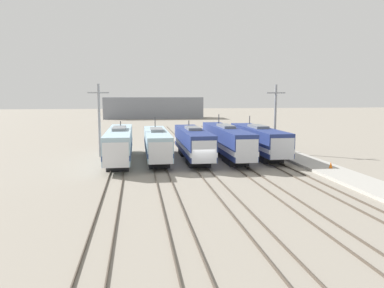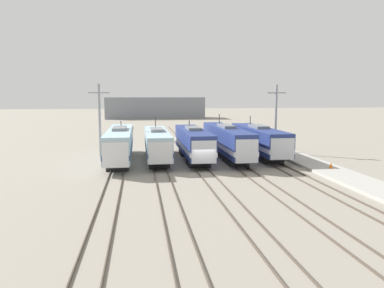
{
  "view_description": "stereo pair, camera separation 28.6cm",
  "coord_description": "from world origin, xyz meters",
  "px_view_note": "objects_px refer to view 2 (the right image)",
  "views": [
    {
      "loc": [
        -7.11,
        -39.42,
        8.26
      ],
      "look_at": [
        -0.8,
        3.41,
        2.64
      ],
      "focal_mm": 35.0,
      "sensor_mm": 36.0,
      "label": 1
    },
    {
      "loc": [
        -6.83,
        -39.46,
        8.26
      ],
      "look_at": [
        -0.8,
        3.41,
        2.64
      ],
      "focal_mm": 35.0,
      "sensor_mm": 36.0,
      "label": 2
    }
  ],
  "objects_px": {
    "catenary_tower_right": "(276,118)",
    "traffic_cone": "(331,165)",
    "locomotive_center_left": "(157,144)",
    "locomotive_center_right": "(227,141)",
    "locomotive_far_right": "(259,141)",
    "catenary_tower_left": "(100,119)",
    "locomotive_center": "(194,143)",
    "locomotive_far_left": "(120,144)"
  },
  "relations": [
    {
      "from": "locomotive_far_right",
      "to": "locomotive_far_left",
      "type": "bearing_deg",
      "value": -174.05
    },
    {
      "from": "locomotive_center_left",
      "to": "locomotive_center_right",
      "type": "bearing_deg",
      "value": 6.66
    },
    {
      "from": "catenary_tower_right",
      "to": "traffic_cone",
      "type": "distance_m",
      "value": 14.27
    },
    {
      "from": "catenary_tower_left",
      "to": "locomotive_center_right",
      "type": "bearing_deg",
      "value": -10.31
    },
    {
      "from": "catenary_tower_right",
      "to": "traffic_cone",
      "type": "height_order",
      "value": "catenary_tower_right"
    },
    {
      "from": "locomotive_far_left",
      "to": "locomotive_far_right",
      "type": "height_order",
      "value": "locomotive_far_right"
    },
    {
      "from": "locomotive_center_right",
      "to": "traffic_cone",
      "type": "xyz_separation_m",
      "value": [
        9.29,
        -10.42,
        -1.59
      ]
    },
    {
      "from": "locomotive_center_left",
      "to": "locomotive_center",
      "type": "bearing_deg",
      "value": -1.71
    },
    {
      "from": "locomotive_far_left",
      "to": "traffic_cone",
      "type": "xyz_separation_m",
      "value": [
        23.27,
        -8.91,
        -1.58
      ]
    },
    {
      "from": "locomotive_center_left",
      "to": "traffic_cone",
      "type": "height_order",
      "value": "locomotive_center_left"
    },
    {
      "from": "locomotive_center",
      "to": "locomotive_center_right",
      "type": "bearing_deg",
      "value": 14.76
    },
    {
      "from": "locomotive_far_right",
      "to": "catenary_tower_left",
      "type": "bearing_deg",
      "value": 173.02
    },
    {
      "from": "catenary_tower_right",
      "to": "locomotive_center",
      "type": "bearing_deg",
      "value": -161.16
    },
    {
      "from": "catenary_tower_left",
      "to": "locomotive_far_left",
      "type": "bearing_deg",
      "value": -58.49
    },
    {
      "from": "locomotive_far_right",
      "to": "catenary_tower_left",
      "type": "distance_m",
      "value": 21.8
    },
    {
      "from": "catenary_tower_right",
      "to": "locomotive_far_left",
      "type": "bearing_deg",
      "value": -168.21
    },
    {
      "from": "locomotive_center_right",
      "to": "locomotive_center",
      "type": "bearing_deg",
      "value": -165.24
    },
    {
      "from": "locomotive_far_left",
      "to": "catenary_tower_left",
      "type": "relative_size",
      "value": 1.88
    },
    {
      "from": "locomotive_far_left",
      "to": "locomotive_center_right",
      "type": "distance_m",
      "value": 14.06
    },
    {
      "from": "locomotive_center_right",
      "to": "catenary_tower_left",
      "type": "relative_size",
      "value": 2.04
    },
    {
      "from": "locomotive_center_right",
      "to": "locomotive_far_right",
      "type": "xyz_separation_m",
      "value": [
        4.66,
        0.43,
        -0.07
      ]
    },
    {
      "from": "locomotive_center",
      "to": "locomotive_center_right",
      "type": "height_order",
      "value": "locomotive_center_right"
    },
    {
      "from": "locomotive_center_left",
      "to": "traffic_cone",
      "type": "relative_size",
      "value": 23.83
    },
    {
      "from": "locomotive_far_right",
      "to": "locomotive_center_right",
      "type": "bearing_deg",
      "value": -174.73
    },
    {
      "from": "locomotive_center_left",
      "to": "locomotive_center_right",
      "type": "height_order",
      "value": "locomotive_center_right"
    },
    {
      "from": "locomotive_center",
      "to": "locomotive_far_right",
      "type": "xyz_separation_m",
      "value": [
        9.32,
        1.66,
        -0.01
      ]
    },
    {
      "from": "locomotive_far_left",
      "to": "locomotive_center",
      "type": "xyz_separation_m",
      "value": [
        9.32,
        0.28,
        -0.05
      ]
    },
    {
      "from": "locomotive_center_left",
      "to": "locomotive_center",
      "type": "relative_size",
      "value": 0.99
    },
    {
      "from": "locomotive_center",
      "to": "traffic_cone",
      "type": "xyz_separation_m",
      "value": [
        13.95,
        -9.2,
        -1.53
      ]
    },
    {
      "from": "locomotive_far_left",
      "to": "locomotive_center_right",
      "type": "bearing_deg",
      "value": 6.17
    },
    {
      "from": "locomotive_center_left",
      "to": "catenary_tower_left",
      "type": "xyz_separation_m",
      "value": [
        -7.46,
        4.14,
        3.01
      ]
    },
    {
      "from": "catenary_tower_left",
      "to": "locomotive_center",
      "type": "bearing_deg",
      "value": -19.46
    },
    {
      "from": "locomotive_far_right",
      "to": "locomotive_center_left",
      "type": "bearing_deg",
      "value": -173.8
    },
    {
      "from": "catenary_tower_left",
      "to": "catenary_tower_right",
      "type": "bearing_deg",
      "value": 0.0
    },
    {
      "from": "catenary_tower_right",
      "to": "locomotive_center_left",
      "type": "bearing_deg",
      "value": -166.46
    },
    {
      "from": "locomotive_far_left",
      "to": "catenary_tower_right",
      "type": "bearing_deg",
      "value": 11.79
    },
    {
      "from": "locomotive_center_right",
      "to": "catenary_tower_right",
      "type": "distance_m",
      "value": 8.93
    },
    {
      "from": "locomotive_center",
      "to": "locomotive_center_left",
      "type": "bearing_deg",
      "value": 178.29
    },
    {
      "from": "locomotive_center_left",
      "to": "catenary_tower_right",
      "type": "bearing_deg",
      "value": 13.54
    },
    {
      "from": "locomotive_center_left",
      "to": "locomotive_far_right",
      "type": "xyz_separation_m",
      "value": [
        13.98,
        1.52,
        0.06
      ]
    },
    {
      "from": "catenary_tower_right",
      "to": "traffic_cone",
      "type": "xyz_separation_m",
      "value": [
        1.41,
        -13.48,
        -4.47
      ]
    },
    {
      "from": "locomotive_center_right",
      "to": "traffic_cone",
      "type": "distance_m",
      "value": 14.05
    }
  ]
}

